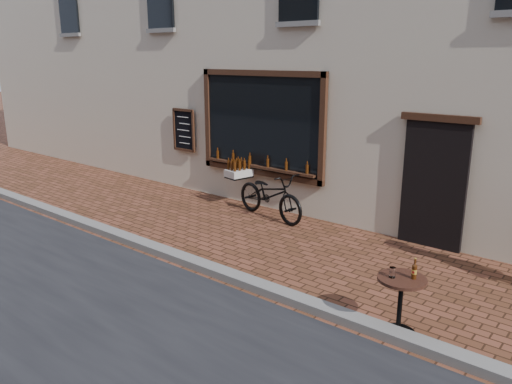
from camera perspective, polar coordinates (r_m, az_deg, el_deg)
The scene contains 4 objects.
ground at distance 7.56m, azimuth -4.63°, elevation -10.20°, with size 90.00×90.00×0.00m, color #502C19.
kerb at distance 7.67m, azimuth -3.60°, elevation -9.31°, with size 90.00×0.25×0.12m, color slate.
cargo_bicycle at distance 10.27m, azimuth 1.49°, elevation -0.22°, with size 2.25×1.02×1.06m.
bistro_table at distance 6.26m, azimuth 16.24°, elevation -11.13°, with size 0.58×0.58×0.99m.
Camera 1 is at (4.77, -4.90, 3.24)m, focal length 35.00 mm.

